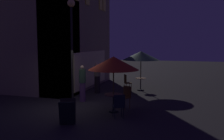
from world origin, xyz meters
TOP-DOWN VIEW (x-y plane):
  - ground_plane at (0.00, 0.00)m, footprint 60.00×60.00m
  - cafe_building at (3.57, 3.06)m, footprint 7.12×6.86m
  - street_lamp_near_corner at (0.61, 0.36)m, footprint 0.35×0.35m
  - menu_sandwich_board at (-2.12, -0.75)m, footprint 0.79×0.75m
  - cafe_table_0 at (4.79, -2.07)m, footprint 0.64×0.64m
  - cafe_table_1 at (-0.18, -1.85)m, footprint 0.75×0.75m
  - patio_umbrella_0 at (4.79, -2.07)m, footprint 2.17×2.17m
  - patio_umbrella_1 at (-0.18, -1.85)m, footprint 2.06×2.06m
  - cafe_chair_0 at (4.34, -1.32)m, footprint 0.52×0.52m
  - cafe_chair_1 at (0.53, -2.20)m, footprint 0.55×0.55m
  - cafe_chair_2 at (-0.95, -2.28)m, footprint 0.57×0.57m
  - patron_standing_0 at (1.21, 0.13)m, footprint 0.33×0.33m
  - patron_standing_1 at (3.33, 0.15)m, footprint 0.37×0.37m

SIDE VIEW (x-z plane):
  - ground_plane at x=0.00m, z-range 0.00..0.00m
  - menu_sandwich_board at x=-2.12m, z-range 0.01..0.87m
  - cafe_table_0 at x=4.79m, z-range 0.13..0.88m
  - cafe_chair_2 at x=-0.95m, z-range 0.09..1.01m
  - cafe_table_1 at x=-0.18m, z-range 0.18..0.93m
  - cafe_chair_0 at x=4.34m, z-range 0.09..1.08m
  - cafe_chair_1 at x=0.53m, z-range 0.10..1.08m
  - patron_standing_1 at x=3.33m, z-range 0.00..1.74m
  - patron_standing_0 at x=1.21m, z-range 0.01..1.77m
  - patio_umbrella_1 at x=-0.18m, z-range 0.87..3.16m
  - patio_umbrella_0 at x=4.79m, z-range 0.90..3.24m
  - street_lamp_near_corner at x=0.61m, z-range 0.99..5.76m
  - cafe_building at x=3.57m, z-range -0.01..7.84m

